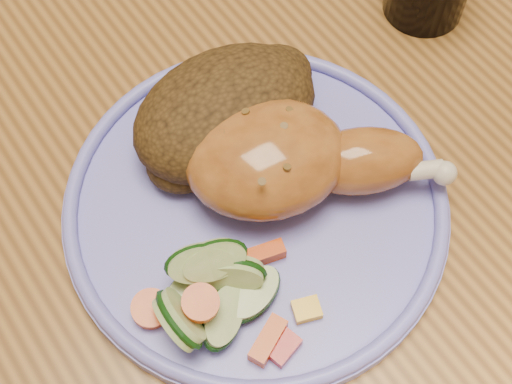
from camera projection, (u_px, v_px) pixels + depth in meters
ground at (263, 340)px, 1.22m from camera, size 4.00×4.00×0.00m
dining_table at (269, 120)px, 0.63m from camera, size 0.90×1.40×0.75m
plate at (256, 207)px, 0.49m from camera, size 0.26×0.26×0.01m
plate_rim at (256, 199)px, 0.48m from camera, size 0.26×0.26×0.01m
chicken_leg at (290, 159)px, 0.47m from camera, size 0.17×0.14×0.06m
rice_pilaf at (228, 111)px, 0.49m from camera, size 0.15×0.10×0.06m
vegetable_pile at (215, 291)px, 0.44m from camera, size 0.11×0.10×0.05m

